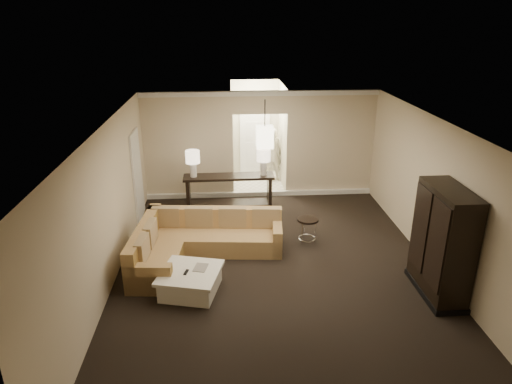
{
  "coord_description": "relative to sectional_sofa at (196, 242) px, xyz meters",
  "views": [
    {
      "loc": [
        -0.93,
        -7.4,
        4.57
      ],
      "look_at": [
        -0.31,
        1.2,
        1.19
      ],
      "focal_mm": 32.0,
      "sensor_mm": 36.0,
      "label": 1
    }
  ],
  "objects": [
    {
      "name": "wall_right",
      "position": [
        4.54,
        -0.76,
        1.07
      ],
      "size": [
        0.04,
        8.0,
        2.8
      ],
      "primitive_type": "cube",
      "color": "beige",
      "rests_on": "ground"
    },
    {
      "name": "pendant_light",
      "position": [
        1.54,
        1.94,
        1.62
      ],
      "size": [
        0.38,
        0.38,
        1.09
      ],
      "color": "black",
      "rests_on": "ceiling"
    },
    {
      "name": "crown_molding",
      "position": [
        1.54,
        3.19,
        2.4
      ],
      "size": [
        6.0,
        0.1,
        0.12
      ],
      "primitive_type": "cube",
      "color": "white",
      "rests_on": "wall_back"
    },
    {
      "name": "wall_left",
      "position": [
        -1.46,
        -0.76,
        1.07
      ],
      "size": [
        0.04,
        8.0,
        2.8
      ],
      "primitive_type": "cube",
      "color": "beige",
      "rests_on": "ground"
    },
    {
      "name": "ceiling",
      "position": [
        1.54,
        -0.76,
        2.47
      ],
      "size": [
        6.0,
        8.0,
        0.02
      ],
      "primitive_type": "cube",
      "color": "white",
      "rests_on": "wall_back"
    },
    {
      "name": "armoire",
      "position": [
        4.24,
        -1.58,
        0.6
      ],
      "size": [
        0.58,
        1.36,
        1.95
      ],
      "color": "black",
      "rests_on": "ground"
    },
    {
      "name": "table_lamp_right",
      "position": [
        1.57,
        2.45,
        0.96
      ],
      "size": [
        0.34,
        0.34,
        0.66
      ],
      "color": "silver",
      "rests_on": "console_table"
    },
    {
      "name": "wall_back",
      "position": [
        1.54,
        3.24,
        1.07
      ],
      "size": [
        6.0,
        0.04,
        2.8
      ],
      "primitive_type": "cube",
      "color": "beige",
      "rests_on": "ground"
    },
    {
      "name": "table_lamp_left",
      "position": [
        -0.15,
        2.43,
        0.96
      ],
      "size": [
        0.34,
        0.34,
        0.66
      ],
      "color": "silver",
      "rests_on": "console_table"
    },
    {
      "name": "foyer",
      "position": [
        1.54,
        4.58,
        0.97
      ],
      "size": [
        1.44,
        2.02,
        2.8
      ],
      "color": "silver",
      "rests_on": "ground"
    },
    {
      "name": "drink_table",
      "position": [
        2.33,
        0.44,
        0.07
      ],
      "size": [
        0.45,
        0.45,
        0.56
      ],
      "rotation": [
        0.0,
        0.0,
        -0.28
      ],
      "color": "black",
      "rests_on": "ground"
    },
    {
      "name": "coffee_table",
      "position": [
        -0.04,
        -1.23,
        -0.13
      ],
      "size": [
        1.21,
        1.21,
        0.42
      ],
      "rotation": [
        0.0,
        0.0,
        -0.24
      ],
      "color": "white",
      "rests_on": "ground"
    },
    {
      "name": "wall_front",
      "position": [
        1.54,
        -4.76,
        1.07
      ],
      "size": [
        6.0,
        0.04,
        2.8
      ],
      "primitive_type": "cube",
      "color": "beige",
      "rests_on": "ground"
    },
    {
      "name": "console_table",
      "position": [
        0.71,
        2.44,
        0.18
      ],
      "size": [
        2.23,
        0.54,
        0.86
      ],
      "rotation": [
        0.0,
        0.0,
        0.01
      ],
      "color": "black",
      "rests_on": "ground"
    },
    {
      "name": "side_door",
      "position": [
        -1.43,
        2.04,
        0.72
      ],
      "size": [
        0.05,
        0.9,
        2.1
      ],
      "primitive_type": "cube",
      "color": "white",
      "rests_on": "ground"
    },
    {
      "name": "sectional_sofa",
      "position": [
        0.0,
        0.0,
        0.0
      ],
      "size": [
        2.96,
        2.29,
        0.83
      ],
      "rotation": [
        0.0,
        0.0,
        -0.09
      ],
      "color": "brown",
      "rests_on": "ground"
    },
    {
      "name": "baseboard",
      "position": [
        1.54,
        3.19,
        -0.27
      ],
      "size": [
        6.0,
        0.1,
        0.12
      ],
      "primitive_type": "cube",
      "color": "white",
      "rests_on": "ground"
    },
    {
      "name": "ground",
      "position": [
        1.54,
        -0.76,
        -0.33
      ],
      "size": [
        8.0,
        8.0,
        0.0
      ],
      "primitive_type": "plane",
      "color": "black",
      "rests_on": "ground"
    },
    {
      "name": "person",
      "position": [
        1.99,
        4.44,
        0.53
      ],
      "size": [
        0.67,
        0.49,
        1.72
      ],
      "primitive_type": "imported",
      "rotation": [
        0.0,
        0.0,
        3.27
      ],
      "color": "beige",
      "rests_on": "ground"
    }
  ]
}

